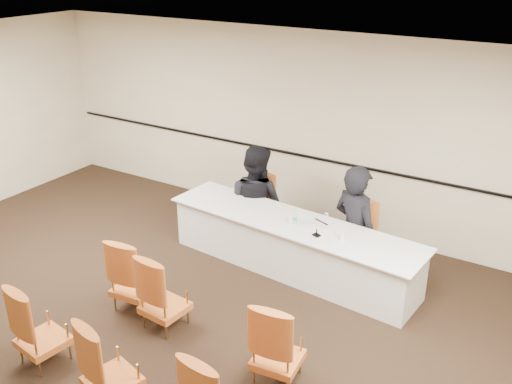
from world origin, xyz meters
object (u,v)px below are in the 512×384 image
water_bottle (295,215)px  aud_chair_front_right (278,341)px  drinking_glass (291,220)px  aud_chair_back_mid (110,362)px  aud_chair_front_left (133,273)px  panelist_second (255,205)px  microphone (317,226)px  panel_table (292,246)px  panelist_main (355,234)px  aud_chair_front_mid (164,291)px  coffee_cup (343,236)px  panelist_main_chair (354,237)px  panelist_second_chair (255,206)px  aud_chair_back_left (41,323)px

water_bottle → aud_chair_front_right: (0.88, -1.98, -0.35)m
drinking_glass → aud_chair_back_mid: 3.05m
water_bottle → aud_chair_front_left: (-1.24, -1.77, -0.35)m
panelist_second → microphone: (1.42, -0.82, 0.38)m
aud_chair_back_mid → panelist_second: bearing=114.9°
panel_table → panelist_main: bearing=40.1°
panel_table → aud_chair_front_mid: bearing=-104.2°
panelist_main → coffee_cup: panelist_main is taller
panelist_main_chair → microphone: bearing=-105.0°
aud_chair_front_right → water_bottle: bearing=107.3°
panelist_second → coffee_cup: size_ratio=16.36×
water_bottle → coffee_cup: water_bottle is taller
panelist_main → water_bottle: 0.88m
panelist_main_chair → aud_chair_front_mid: (-1.33, -2.37, 0.00)m
water_bottle → aud_chair_front_left: aud_chair_front_left is taller
panelist_second_chair → drinking_glass: (0.97, -0.68, 0.30)m
aud_chair_front_mid → water_bottle: bearing=74.9°
panelist_second → coffee_cup: 1.92m
aud_chair_front_right → aud_chair_front_mid: bearing=169.8°
drinking_glass → coffee_cup: 0.77m
drinking_glass → panelist_second_chair: bearing=145.0°
aud_chair_back_left → panelist_main_chair: bearing=68.1°
aud_chair_back_left → aud_chair_back_mid: 1.05m
panelist_main_chair → drinking_glass: bearing=-137.1°
panelist_second_chair → coffee_cup: panelist_second_chair is taller
panelist_main_chair → panelist_second_chair: bearing=-180.0°
panel_table → panelist_second: 1.16m
panelist_main_chair → aud_chair_back_mid: size_ratio=1.00×
panelist_main_chair → water_bottle: 0.90m
panelist_main_chair → aud_chair_front_right: bearing=-80.4°
water_bottle → coffee_cup: bearing=-9.9°
panelist_second → aud_chair_front_right: panelist_second is taller
water_bottle → aud_chair_front_left: size_ratio=0.21×
water_bottle → panel_table: bearing=-173.3°
panel_table → panelist_second: (-0.97, 0.63, 0.12)m
water_bottle → aud_chair_back_mid: size_ratio=0.21×
aud_chair_front_left → microphone: bearing=37.6°
panelist_second → aud_chair_front_right: size_ratio=1.99×
coffee_cup → aud_chair_back_left: bearing=-126.1°
microphone → aud_chair_front_right: size_ratio=0.31×
microphone → aud_chair_front_left: bearing=-113.2°
aud_chair_front_right → aud_chair_back_left: 2.48m
microphone → aud_chair_back_mid: (-0.74, -2.88, -0.40)m
panel_table → aud_chair_front_left: aud_chair_front_left is taller
aud_chair_front_left → aud_chair_back_left: size_ratio=1.00×
aud_chair_back_left → panelist_second: bearing=92.4°
drinking_glass → aud_chair_back_mid: bearing=-95.6°
aud_chair_front_left → aud_chair_front_mid: 0.58m
panel_table → water_bottle: water_bottle is taller
microphone → water_bottle: size_ratio=1.43×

